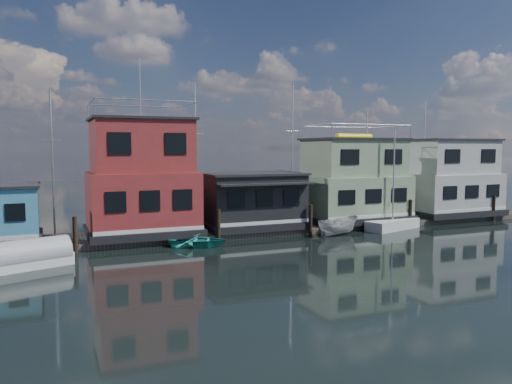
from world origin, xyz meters
name	(u,v)px	position (x,y,z in m)	size (l,w,h in m)	color
ground	(346,266)	(0.00, 0.00, 0.00)	(160.00, 160.00, 0.00)	black
dock	(257,229)	(0.00, 12.00, 0.20)	(48.00, 5.00, 0.40)	#595147
houseboat_red	(142,180)	(-8.50, 12.00, 4.10)	(7.40, 5.90, 11.86)	black
houseboat_dark	(251,200)	(-0.50, 11.98, 2.42)	(7.40, 6.10, 4.06)	black
houseboat_green	(353,182)	(8.50, 12.00, 3.55)	(8.40, 5.90, 7.03)	black
houseboat_white	(448,179)	(18.50, 12.00, 3.54)	(8.40, 5.90, 6.66)	black
pilings	(268,223)	(-0.33, 9.20, 1.10)	(42.28, 0.28, 2.20)	#2D2116
background_masts	(280,156)	(4.76, 18.00, 5.55)	(36.40, 0.16, 12.00)	silver
day_sailer	(393,224)	(10.06, 8.89, 0.44)	(5.17, 2.99, 7.74)	silver
tarp_runabout	(31,256)	(-15.37, 6.22, 0.61)	(4.31, 2.83, 1.63)	silver
dinghy_teal	(198,241)	(-5.70, 8.24, 0.38)	(2.63, 3.68, 0.76)	teal
motorboat	(338,226)	(4.74, 8.27, 0.69)	(1.34, 3.57, 1.38)	beige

